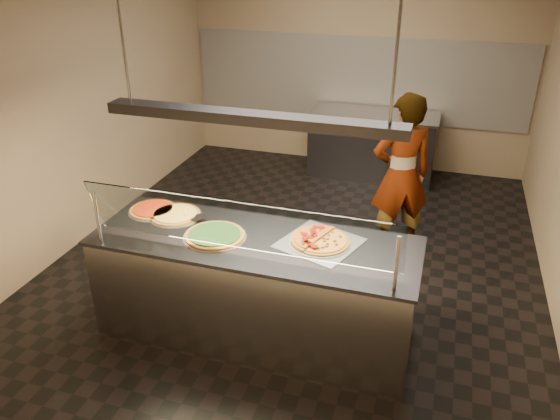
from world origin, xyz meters
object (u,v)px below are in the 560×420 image
(half_pizza_sausage, at_px, (334,242))
(serving_counter, at_px, (255,287))
(perforated_tray, at_px, (320,242))
(pizza_spinach, at_px, (215,235))
(half_pizza_pepperoni, at_px, (306,237))
(heat_lamp_housing, at_px, (251,118))
(prep_table, at_px, (372,144))
(worker, at_px, (401,175))
(pizza_cheese, at_px, (176,214))
(sneeze_guard, at_px, (238,226))
(pizza_spatula, at_px, (190,214))
(pizza_tomato, at_px, (153,209))

(half_pizza_sausage, bearing_deg, serving_counter, -170.35)
(serving_counter, relative_size, perforated_tray, 3.70)
(serving_counter, bearing_deg, pizza_spinach, -170.57)
(half_pizza_pepperoni, xyz_separation_m, heat_lamp_housing, (-0.41, -0.11, 0.99))
(serving_counter, xyz_separation_m, half_pizza_sausage, (0.63, 0.11, 0.49))
(prep_table, height_order, worker, worker)
(half_pizza_pepperoni, xyz_separation_m, prep_table, (-0.02, 3.80, -0.50))
(worker, xyz_separation_m, heat_lamp_housing, (-0.99, -1.84, 1.06))
(half_pizza_sausage, distance_m, heat_lamp_housing, 1.18)
(perforated_tray, bearing_deg, pizza_spinach, -169.16)
(pizza_cheese, distance_m, worker, 2.43)
(pizza_spinach, bearing_deg, half_pizza_pepperoni, 12.44)
(serving_counter, height_order, pizza_spinach, pizza_spinach)
(sneeze_guard, xyz_separation_m, heat_lamp_housing, (0.00, 0.34, 0.72))
(half_pizza_sausage, height_order, prep_table, half_pizza_sausage)
(pizza_spatula, bearing_deg, sneeze_guard, -39.56)
(prep_table, xyz_separation_m, heat_lamp_housing, (-0.39, -3.91, 1.48))
(pizza_spatula, bearing_deg, worker, 44.34)
(serving_counter, height_order, pizza_cheese, pizza_cheese)
(half_pizza_sausage, xyz_separation_m, worker, (0.35, 1.73, -0.07))
(prep_table, distance_m, heat_lamp_housing, 4.20)
(half_pizza_pepperoni, distance_m, pizza_spatula, 1.09)
(sneeze_guard, bearing_deg, pizza_spatula, 140.44)
(pizza_cheese, height_order, heat_lamp_housing, heat_lamp_housing)
(perforated_tray, distance_m, half_pizza_sausage, 0.11)
(perforated_tray, bearing_deg, pizza_spatula, 174.97)
(pizza_spatula, xyz_separation_m, heat_lamp_housing, (0.67, -0.21, 0.99))
(half_pizza_sausage, distance_m, pizza_spinach, 0.97)
(half_pizza_pepperoni, xyz_separation_m, pizza_spatula, (-1.08, 0.11, -0.01))
(pizza_cheese, xyz_separation_m, prep_table, (1.20, 3.71, -0.48))
(sneeze_guard, bearing_deg, pizza_spinach, 138.32)
(serving_counter, distance_m, half_pizza_pepperoni, 0.65)
(sneeze_guard, relative_size, half_pizza_sausage, 4.68)
(pizza_spinach, bearing_deg, perforated_tray, 10.84)
(half_pizza_pepperoni, relative_size, pizza_cheese, 1.12)
(sneeze_guard, height_order, half_pizza_pepperoni, sneeze_guard)
(worker, distance_m, heat_lamp_housing, 2.34)
(prep_table, bearing_deg, half_pizza_pepperoni, -89.73)
(sneeze_guard, relative_size, perforated_tray, 3.37)
(sneeze_guard, bearing_deg, prep_table, 84.75)
(pizza_tomato, relative_size, heat_lamp_housing, 0.19)
(worker, bearing_deg, perforated_tray, 49.21)
(sneeze_guard, distance_m, pizza_cheese, 1.01)
(half_pizza_sausage, height_order, pizza_spinach, half_pizza_sausage)
(sneeze_guard, distance_m, prep_table, 4.34)
(perforated_tray, bearing_deg, pizza_tomato, 175.70)
(pizza_spinach, distance_m, pizza_tomato, 0.78)
(perforated_tray, relative_size, half_pizza_pepperoni, 1.39)
(half_pizza_sausage, bearing_deg, sneeze_guard, -144.56)
(sneeze_guard, distance_m, pizza_spinach, 0.52)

